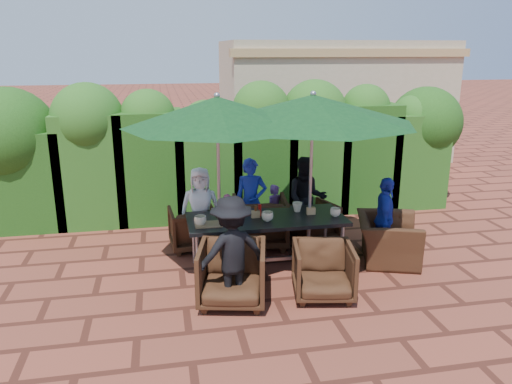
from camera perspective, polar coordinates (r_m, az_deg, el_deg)
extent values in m
plane|color=brown|center=(7.30, 0.32, -8.13)|extent=(80.00, 80.00, 0.00)
cube|color=black|center=(6.90, 1.20, -3.11)|extent=(2.17, 0.90, 0.05)
cube|color=gray|center=(7.12, 1.17, -7.72)|extent=(1.97, 0.05, 0.05)
cylinder|color=gray|center=(6.58, -6.67, -7.69)|extent=(0.05, 0.05, 0.70)
cylinder|color=gray|center=(7.23, -7.11, -5.49)|extent=(0.05, 0.05, 0.70)
cylinder|color=gray|center=(6.98, 9.78, -6.39)|extent=(0.05, 0.05, 0.70)
cylinder|color=gray|center=(7.60, 7.94, -4.44)|extent=(0.05, 0.05, 0.70)
cylinder|color=gray|center=(7.06, -4.07, -8.91)|extent=(0.44, 0.44, 0.03)
cylinder|color=gray|center=(6.65, -4.27, 0.40)|extent=(0.04, 0.04, 2.40)
cone|color=black|center=(6.45, -4.45, 9.16)|extent=(2.46, 2.46, 0.38)
sphere|color=gray|center=(6.43, -4.49, 10.93)|extent=(0.08, 0.08, 0.08)
cylinder|color=gray|center=(7.32, 5.96, -7.99)|extent=(0.44, 0.44, 0.03)
cylinder|color=gray|center=(6.93, 6.24, 1.00)|extent=(0.04, 0.04, 2.40)
cone|color=black|center=(6.74, 6.50, 9.40)|extent=(2.80, 2.80, 0.38)
sphere|color=gray|center=(6.72, 6.56, 11.10)|extent=(0.08, 0.08, 0.08)
imported|color=black|center=(7.77, -7.24, -3.90)|extent=(0.74, 0.70, 0.71)
imported|color=black|center=(7.78, 0.45, -3.16)|extent=(0.92, 0.87, 0.86)
imported|color=black|center=(8.05, 6.40, -3.21)|extent=(0.84, 0.81, 0.70)
imported|color=black|center=(6.09, -2.75, -9.02)|extent=(0.94, 0.90, 0.82)
imported|color=black|center=(6.29, 7.73, -8.66)|extent=(0.84, 0.80, 0.75)
imported|color=black|center=(7.49, 14.86, -4.47)|extent=(0.92, 1.14, 0.86)
imported|color=white|center=(7.71, -6.36, -1.83)|extent=(0.67, 0.45, 1.27)
imported|color=#1F30AA|center=(7.80, -0.58, -1.13)|extent=(0.55, 0.48, 1.37)
imported|color=black|center=(8.01, 5.77, -0.79)|extent=(0.72, 0.52, 1.36)
imported|color=black|center=(5.93, -2.81, -6.87)|extent=(0.94, 0.59, 1.36)
imported|color=#1F30AA|center=(7.48, 14.47, -2.97)|extent=(0.61, 0.80, 1.23)
imported|color=#D44A84|center=(7.83, -3.24, -3.21)|extent=(0.36, 0.33, 0.82)
imported|color=#794595|center=(8.13, 2.23, -2.22)|extent=(0.40, 0.37, 0.89)
imported|color=#2A8825|center=(11.34, 4.71, 4.90)|extent=(1.56, 0.71, 1.62)
imported|color=#D44A84|center=(11.85, 8.08, 5.80)|extent=(1.03, 0.94, 1.83)
imported|color=#95959D|center=(11.88, 10.97, 5.93)|extent=(1.35, 1.11, 1.93)
imported|color=beige|center=(6.60, -6.38, -3.27)|extent=(0.16, 0.16, 0.13)
imported|color=beige|center=(6.82, -4.05, -2.53)|extent=(0.15, 0.15, 0.14)
imported|color=beige|center=(6.73, 1.31, -2.80)|extent=(0.16, 0.16, 0.13)
imported|color=beige|center=(7.13, 4.73, -1.72)|extent=(0.14, 0.14, 0.14)
imported|color=beige|center=(7.00, 9.04, -2.29)|extent=(0.15, 0.15, 0.12)
cylinder|color=#B20C0A|center=(6.92, 0.44, -2.09)|extent=(0.04, 0.04, 0.17)
cylinder|color=#4C230C|center=(6.86, -0.03, -2.25)|extent=(0.04, 0.04, 0.17)
cube|color=olive|center=(6.62, -5.48, -3.71)|extent=(0.35, 0.25, 0.02)
cube|color=tan|center=(6.87, -0.05, -2.54)|extent=(0.12, 0.06, 0.10)
cube|color=tan|center=(7.04, 6.30, -2.16)|extent=(0.12, 0.06, 0.10)
cube|color=#16360E|center=(9.34, -24.23, 1.33)|extent=(1.15, 0.95, 1.68)
sphere|color=#16360E|center=(9.20, -24.76, 5.80)|extent=(0.97, 0.97, 0.97)
cube|color=#16360E|center=(9.13, -18.22, 2.49)|extent=(1.15, 0.95, 1.95)
sphere|color=#16360E|center=(8.98, -18.71, 7.93)|extent=(1.22, 1.22, 1.22)
cube|color=#16360E|center=(9.05, -11.94, 2.89)|extent=(1.15, 0.95, 1.96)
sphere|color=#16360E|center=(8.90, -12.27, 8.42)|extent=(0.95, 0.95, 0.95)
cube|color=#16360E|center=(9.11, -5.61, 2.64)|extent=(1.15, 0.95, 1.78)
sphere|color=#16360E|center=(8.96, -5.74, 7.55)|extent=(0.91, 0.91, 0.91)
cube|color=#16360E|center=(9.22, 0.58, 3.69)|extent=(1.15, 0.95, 2.03)
sphere|color=#16360E|center=(9.07, 0.59, 9.35)|extent=(1.05, 1.05, 1.05)
cube|color=#16360E|center=(9.48, 6.52, 3.73)|extent=(1.15, 0.95, 1.97)
sphere|color=#16360E|center=(9.33, 6.70, 9.06)|extent=(1.19, 1.19, 1.19)
cube|color=#16360E|center=(9.82, 12.12, 4.02)|extent=(1.15, 0.95, 2.01)
sphere|color=#16360E|center=(9.67, 12.44, 9.27)|extent=(0.92, 0.92, 0.92)
cube|color=#16360E|center=(10.27, 17.25, 3.59)|extent=(1.15, 0.95, 1.81)
sphere|color=#16360E|center=(10.13, 17.62, 8.03)|extent=(0.91, 0.91, 0.91)
sphere|color=#16360E|center=(9.37, -26.42, 5.85)|extent=(1.60, 1.60, 1.60)
sphere|color=#16360E|center=(10.38, 18.78, 7.50)|extent=(1.40, 1.40, 1.40)
cube|color=tan|center=(14.42, 8.68, 10.32)|extent=(6.00, 3.00, 3.20)
cube|color=tan|center=(13.00, 11.12, 15.35)|extent=(6.20, 0.25, 0.20)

